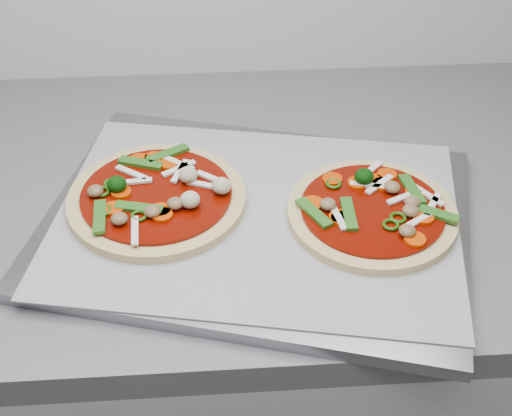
{
  "coord_description": "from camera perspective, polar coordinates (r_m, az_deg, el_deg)",
  "views": [
    {
      "loc": [
        -0.63,
        0.56,
        1.48
      ],
      "look_at": [
        -0.59,
        1.21,
        0.93
      ],
      "focal_mm": 50.0,
      "sensor_mm": 36.0,
      "label": 1
    }
  ],
  "objects": [
    {
      "name": "pizza_right",
      "position": [
        0.87,
        9.34,
        -0.21
      ],
      "size": [
        0.23,
        0.23,
        0.03
      ],
      "rotation": [
        0.0,
        0.0,
        0.13
      ],
      "color": "tan",
      "rests_on": "parchment"
    },
    {
      "name": "parchment",
      "position": [
        0.86,
        0.09,
        -0.52
      ],
      "size": [
        0.54,
        0.44,
        0.0
      ],
      "primitive_type": "cube",
      "rotation": [
        0.0,
        0.0,
        -0.2
      ],
      "color": "#A3A3A9",
      "rests_on": "baking_tray"
    },
    {
      "name": "baking_tray",
      "position": [
        0.87,
        0.09,
        -0.99
      ],
      "size": [
        0.59,
        0.5,
        0.02
      ],
      "primitive_type": "cube",
      "rotation": [
        0.0,
        0.0,
        -0.28
      ],
      "color": "gray",
      "rests_on": "countertop"
    },
    {
      "name": "pizza_left",
      "position": [
        0.88,
        -7.95,
        0.89
      ],
      "size": [
        0.25,
        0.25,
        0.04
      ],
      "rotation": [
        0.0,
        0.0,
        0.14
      ],
      "color": "tan",
      "rests_on": "parchment"
    }
  ]
}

